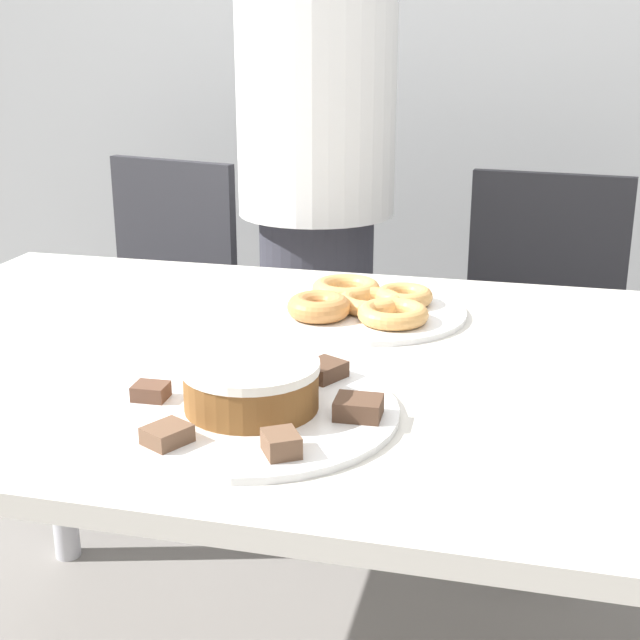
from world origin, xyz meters
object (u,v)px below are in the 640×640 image
object	(u,v)px
plate_donuts	(370,312)
plate_cake	(252,411)
frosted_cake	(252,385)
office_chair_right	(533,369)
office_chair_left	(147,336)
person_standing	(316,191)

from	to	relation	value
plate_donuts	plate_cake	bearing A→B (deg)	-98.66
plate_donuts	frosted_cake	size ratio (longest dim) A/B	1.89
frosted_cake	office_chair_right	bearing A→B (deg)	72.26
plate_donuts	frosted_cake	distance (m)	0.46
plate_cake	office_chair_left	bearing A→B (deg)	121.11
office_chair_right	frosted_cake	distance (m)	1.23
frosted_cake	plate_cake	bearing A→B (deg)	0.00
office_chair_right	person_standing	bearing A→B (deg)	-162.78
office_chair_left	office_chair_right	bearing A→B (deg)	13.89
person_standing	plate_donuts	distance (m)	0.62
person_standing	office_chair_left	bearing A→B (deg)	168.36
office_chair_left	plate_cake	xyz separation A→B (m)	(0.68, -1.12, 0.33)
plate_cake	plate_donuts	distance (m)	0.46
plate_donuts	frosted_cake	bearing A→B (deg)	-98.66
person_standing	office_chair_left	xyz separation A→B (m)	(-0.51, 0.10, -0.44)
person_standing	office_chair_right	distance (m)	0.69
plate_donuts	office_chair_right	bearing A→B (deg)	66.55
office_chair_right	plate_cake	xyz separation A→B (m)	(-0.36, -1.12, 0.33)
plate_cake	plate_donuts	xyz separation A→B (m)	(0.07, 0.45, 0.00)
office_chair_left	frosted_cake	distance (m)	1.36
office_chair_right	plate_cake	bearing A→B (deg)	-101.87
office_chair_left	office_chair_right	xyz separation A→B (m)	(1.03, 0.00, 0.00)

